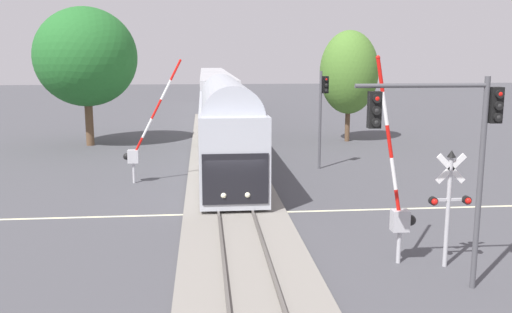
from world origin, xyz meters
The scene contains 11 objects.
ground_plane centered at (0.00, 0.00, 0.00)m, with size 220.00×220.00×0.00m, color #47474C.
road_centre_stripe centered at (0.00, 0.00, 0.00)m, with size 44.00×0.20×0.01m.
railway_track centered at (0.00, 0.00, 0.10)m, with size 4.40×80.00×0.32m.
commuter_train centered at (0.00, 27.56, 2.74)m, with size 3.04×60.62×5.16m.
crossing_gate_near centered at (4.96, -6.31, 2.09)m, with size 1.55×0.40×6.74m.
crossing_signal_mast centered at (6.43, -6.78, 2.34)m, with size 1.36×0.44×3.82m.
crossing_gate_far centered at (-4.72, 6.31, 2.09)m, with size 3.21×0.40×6.54m.
traffic_signal_near_right centered at (5.52, -8.47, 4.64)m, with size 4.18×0.38×6.18m.
traffic_signal_far_side centered at (5.77, 9.13, 3.90)m, with size 0.53×0.38×5.84m.
oak_far_right centered at (10.10, 19.64, 5.42)m, with size 4.56×4.56×8.67m.
oak_behind_train centered at (-9.87, 19.44, 6.61)m, with size 7.51×7.51×10.27m.
Camera 1 is at (-1.28, -23.09, 6.74)m, focal length 38.81 mm.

